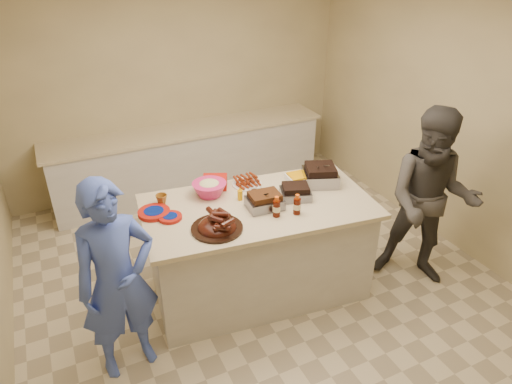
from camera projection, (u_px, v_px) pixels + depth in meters
name	position (u px, v px, depth m)	size (l,w,h in m)	color
room	(263.00, 286.00, 4.53)	(4.50, 5.00, 2.70)	tan
back_counter	(190.00, 160.00, 6.05)	(3.60, 0.64, 0.90)	beige
island	(258.00, 288.00, 4.50)	(2.03, 1.07, 0.96)	beige
rib_platter	(217.00, 229.00, 3.69)	(0.42, 0.42, 0.17)	#43150B
pulled_pork_tray	(265.00, 208.00, 3.99)	(0.30, 0.23, 0.09)	#47230F
brisket_tray	(295.00, 198.00, 4.14)	(0.27, 0.22, 0.08)	black
roasting_pan	(320.00, 183.00, 4.39)	(0.31, 0.31, 0.13)	gray
coleslaw_bowl	(210.00, 195.00, 4.18)	(0.31, 0.31, 0.21)	#C52362
sausage_plate	(247.00, 185.00, 4.36)	(0.28, 0.28, 0.05)	silver
mac_cheese_dish	(302.00, 180.00, 4.43)	(0.28, 0.21, 0.07)	#EAA401
bbq_bottle_a	(276.00, 216.00, 3.86)	(0.06, 0.06, 0.19)	#3D0C02
bbq_bottle_b	(297.00, 214.00, 3.90)	(0.06, 0.06, 0.18)	#3D0C02
mustard_bottle	(240.00, 200.00, 4.11)	(0.05, 0.05, 0.13)	#E19800
sauce_bowl	(255.00, 195.00, 4.19)	(0.13, 0.04, 0.13)	silver
plate_stack_large	(154.00, 214.00, 3.89)	(0.27, 0.27, 0.03)	#9E130A
plate_stack_small	(170.00, 219.00, 3.83)	(0.20, 0.20, 0.03)	#9E130A
plastic_cup	(162.00, 204.00, 4.04)	(0.10, 0.09, 0.10)	#8C571A
basket_stack	(215.00, 187.00, 4.31)	(0.22, 0.17, 0.11)	#9E130A
guest_blue	(133.00, 360.00, 3.73)	(0.60, 1.65, 0.40)	#445EC7
guest_gray	(414.00, 275.00, 4.67)	(0.86, 1.78, 0.67)	#44413D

